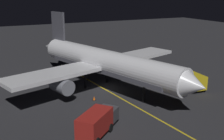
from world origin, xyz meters
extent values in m
cube|color=#28282B|center=(0.00, 0.00, -0.10)|extent=(180.00, 180.00, 0.20)
cube|color=gold|center=(-0.12, 4.00, 0.00)|extent=(3.31, 29.13, 0.01)
cylinder|color=white|center=(0.00, 0.00, 4.25)|extent=(11.47, 27.25, 3.61)
cube|color=#4C4C56|center=(0.00, 0.00, 3.26)|extent=(10.09, 23.27, 0.65)
cone|color=white|center=(-4.32, 14.13, 4.25)|extent=(4.23, 3.80, 3.54)
cone|color=white|center=(4.48, -14.65, 4.25)|extent=(4.37, 5.09, 3.25)
cube|color=#4C4C56|center=(3.71, -12.14, 8.50)|extent=(1.40, 3.55, 4.89)
cube|color=white|center=(-7.72, -3.79, 3.71)|extent=(14.19, 8.50, 0.50)
cylinder|color=slate|center=(-7.43, -2.45, 2.31)|extent=(2.94, 3.67, 2.10)
cube|color=white|center=(8.52, 1.17, 3.71)|extent=(14.19, 8.50, 0.50)
cylinder|color=slate|center=(7.53, 2.13, 2.31)|extent=(2.94, 3.67, 2.10)
cylinder|color=black|center=(-2.20, 7.20, 1.22)|extent=(0.45, 0.45, 2.45)
cylinder|color=black|center=(-1.38, -2.90, 1.22)|extent=(0.45, 0.45, 2.45)
cylinder|color=black|center=(2.76, -1.63, 1.22)|extent=(0.45, 0.45, 2.45)
cube|color=maroon|center=(7.22, 12.78, 1.53)|extent=(4.84, 4.55, 2.16)
cube|color=#38383D|center=(4.79, 10.73, 1.20)|extent=(2.66, 2.69, 1.50)
cylinder|color=black|center=(6.00, 11.75, 0.45)|extent=(2.18, 2.35, 0.90)
cylinder|color=black|center=(8.44, 13.81, 0.45)|extent=(2.18, 2.35, 0.90)
cube|color=gold|center=(-11.66, 5.73, 1.44)|extent=(2.47, 4.88, 1.99)
cube|color=#38383D|center=(-11.92, 2.48, 1.20)|extent=(2.13, 1.95, 1.50)
cylinder|color=black|center=(-11.80, 4.08, 0.45)|extent=(2.37, 1.08, 0.90)
cylinder|color=black|center=(-11.53, 7.38, 0.45)|extent=(2.37, 1.08, 0.90)
cylinder|color=black|center=(5.16, 12.08, 0.42)|extent=(0.32, 0.32, 0.85)
cylinder|color=yellow|center=(5.16, 12.08, 1.18)|extent=(0.40, 0.40, 0.65)
sphere|color=tan|center=(5.16, 12.08, 1.62)|extent=(0.24, 0.24, 0.24)
cone|color=#EA590F|center=(3.46, 3.46, 0.28)|extent=(0.36, 0.36, 0.55)
cube|color=black|center=(3.46, 3.46, 0.01)|extent=(0.50, 0.50, 0.03)
cone|color=#EA590F|center=(-6.98, 2.29, 0.28)|extent=(0.36, 0.36, 0.55)
cube|color=black|center=(-6.98, 2.29, 0.01)|extent=(0.50, 0.50, 0.03)
camera|label=1|loc=(17.06, 36.86, 14.47)|focal=45.00mm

